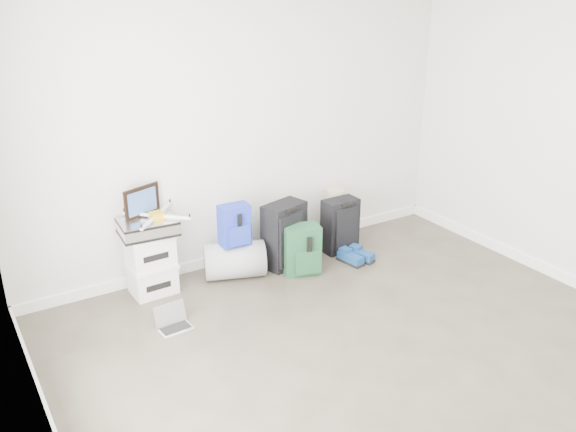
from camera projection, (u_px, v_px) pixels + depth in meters
ground at (418, 390)px, 4.20m from camera, size 5.00×5.00×0.00m
room_envelope at (439, 148)px, 3.57m from camera, size 4.52×5.02×2.71m
boxes_stack at (151, 263)px, 5.38m from camera, size 0.41×0.33×0.57m
briefcase at (148, 227)px, 5.25m from camera, size 0.50×0.38×0.14m
painting at (142, 201)px, 5.25m from camera, size 0.35×0.14×0.27m
drone at (157, 216)px, 5.24m from camera, size 0.47×0.47×0.06m
duffel_bag at (235, 260)px, 5.69m from camera, size 0.64×0.51×0.34m
blue_backpack at (235, 226)px, 5.54m from camera, size 0.28×0.21×0.39m
large_suitcase at (285, 235)px, 5.86m from camera, size 0.46×0.36×0.64m
green_backpack at (302, 251)px, 5.75m from camera, size 0.38×0.33×0.48m
carry_on at (340, 226)px, 6.19m from camera, size 0.36×0.24×0.56m
shoes at (356, 257)px, 6.04m from camera, size 0.31×0.30×0.09m
rolled_rug at (335, 216)px, 6.41m from camera, size 0.19×0.19×0.58m
laptop at (173, 322)px, 4.92m from camera, size 0.28×0.21×0.19m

